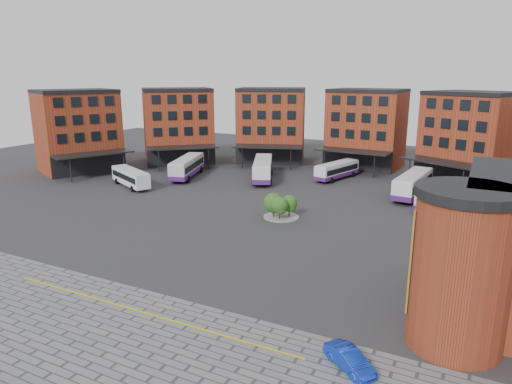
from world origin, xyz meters
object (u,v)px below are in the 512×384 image
at_px(bus_a, 131,176).
at_px(blue_car, 349,359).
at_px(bus_c, 263,169).
at_px(bus_d, 337,170).
at_px(bus_f, 454,197).
at_px(bus_b, 187,167).
at_px(bus_e, 413,184).
at_px(tree_island, 280,205).

relative_size(bus_a, blue_car, 2.67).
xyz_separation_m(bus_c, bus_d, (10.93, 6.16, -0.34)).
relative_size(bus_f, blue_car, 3.23).
distance_m(bus_a, bus_b, 10.50).
xyz_separation_m(bus_b, bus_e, (36.57, 4.05, 0.01)).
xyz_separation_m(bus_c, blue_car, (26.75, -43.22, -1.28)).
height_order(bus_a, bus_f, bus_f).
bearing_deg(blue_car, bus_d, 53.94).
xyz_separation_m(bus_a, bus_d, (27.37, 19.83, -0.11)).
bearing_deg(tree_island, blue_car, -58.03).
xyz_separation_m(tree_island, bus_b, (-23.55, 14.10, 0.15)).
bearing_deg(bus_a, bus_e, -45.19).
height_order(tree_island, bus_f, bus_f).
xyz_separation_m(bus_a, bus_b, (3.91, 9.74, 0.18)).
bearing_deg(bus_a, bus_b, 4.12).
xyz_separation_m(tree_island, bus_e, (13.03, 18.15, 0.16)).
bearing_deg(bus_c, bus_e, -23.32).
bearing_deg(bus_b, blue_car, -62.95).
xyz_separation_m(bus_c, bus_f, (29.92, -5.03, -0.02)).
height_order(bus_c, bus_f, bus_c).
height_order(bus_d, bus_f, bus_f).
height_order(bus_b, blue_car, bus_b).
height_order(tree_island, bus_b, bus_b).
relative_size(tree_island, bus_a, 0.45).
xyz_separation_m(bus_a, bus_c, (16.44, 13.67, 0.23)).
xyz_separation_m(bus_b, bus_d, (23.45, 10.09, -0.29)).
relative_size(bus_b, bus_f, 1.03).
xyz_separation_m(bus_f, blue_car, (-3.17, -38.19, -1.26)).
xyz_separation_m(bus_e, blue_car, (2.70, -43.34, -1.24)).
height_order(bus_d, blue_car, bus_d).
bearing_deg(bus_b, bus_c, -0.55).
relative_size(bus_c, bus_d, 1.20).
relative_size(bus_e, bus_f, 1.03).
height_order(bus_f, blue_car, bus_f).
distance_m(tree_island, bus_c, 21.12).
distance_m(bus_b, blue_car, 55.57).
height_order(bus_a, bus_d, bus_d).
relative_size(tree_island, blue_car, 1.19).
xyz_separation_m(bus_e, bus_f, (5.87, -5.15, 0.02)).
height_order(tree_island, bus_e, bus_e).
bearing_deg(bus_e, bus_a, -155.07).
xyz_separation_m(tree_island, bus_f, (18.90, 12.99, 0.18)).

